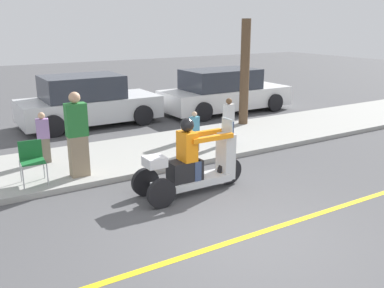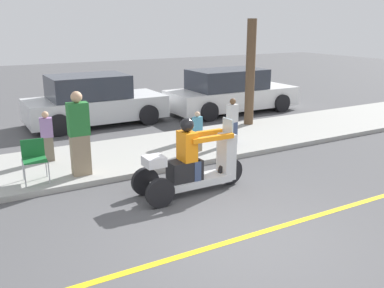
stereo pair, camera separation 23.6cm
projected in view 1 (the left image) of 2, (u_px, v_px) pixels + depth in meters
name	position (u px, v px, depth m)	size (l,w,h in m)	color
ground_plane	(240.00, 239.00, 6.47)	(60.00, 60.00, 0.00)	#4C4C4F
lane_stripe	(258.00, 233.00, 6.65)	(24.00, 0.12, 0.01)	gold
sidewalk_strip	(122.00, 157.00, 10.23)	(28.00, 2.80, 0.12)	#9E9E99
motorcycle_trike	(193.00, 166.00, 8.12)	(2.25, 0.76, 1.48)	black
spectator_end_of_line	(44.00, 138.00, 9.49)	(0.30, 0.21, 1.14)	#726656
spectator_near_curb	(229.00, 122.00, 10.94)	(0.32, 0.24, 1.19)	#38476B
spectator_by_tree	(194.00, 132.00, 10.31)	(0.27, 0.21, 0.99)	gray
spectator_mid_group	(77.00, 136.00, 8.58)	(0.42, 0.26, 1.73)	gray
folding_chair_set_back	(32.00, 157.00, 8.32)	(0.50, 0.50, 0.82)	#A5A8AD
parked_car_lot_far	(87.00, 102.00, 13.42)	(4.30, 2.07, 1.58)	silver
parked_car_lot_left	(224.00, 92.00, 15.40)	(4.77, 2.01, 1.55)	silver
tree_trunk	(245.00, 73.00, 12.85)	(0.28, 0.28, 3.14)	brown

